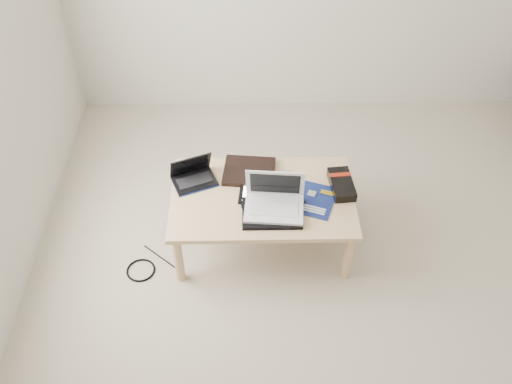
{
  "coord_description": "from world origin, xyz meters",
  "views": [
    {
      "loc": [
        -0.65,
        -1.93,
        2.8
      ],
      "look_at": [
        -0.61,
        0.49,
        0.43
      ],
      "focal_mm": 40.0,
      "sensor_mm": 36.0,
      "label": 1
    }
  ],
  "objects_px": {
    "coffee_table": "(262,201)",
    "gpu_box": "(342,184)",
    "white_laptop": "(274,200)",
    "netbook": "(193,176)"
  },
  "relations": [
    {
      "from": "white_laptop",
      "to": "coffee_table",
      "type": "bearing_deg",
      "value": 121.33
    },
    {
      "from": "coffee_table",
      "to": "gpu_box",
      "type": "height_order",
      "value": "gpu_box"
    },
    {
      "from": "white_laptop",
      "to": "gpu_box",
      "type": "bearing_deg",
      "value": 22.2
    },
    {
      "from": "coffee_table",
      "to": "gpu_box",
      "type": "distance_m",
      "value": 0.49
    },
    {
      "from": "coffee_table",
      "to": "netbook",
      "type": "distance_m",
      "value": 0.45
    },
    {
      "from": "coffee_table",
      "to": "netbook",
      "type": "bearing_deg",
      "value": 161.27
    },
    {
      "from": "white_laptop",
      "to": "netbook",
      "type": "bearing_deg",
      "value": 152.79
    },
    {
      "from": "white_laptop",
      "to": "gpu_box",
      "type": "height_order",
      "value": "white_laptop"
    },
    {
      "from": "netbook",
      "to": "white_laptop",
      "type": "height_order",
      "value": "white_laptop"
    },
    {
      "from": "coffee_table",
      "to": "gpu_box",
      "type": "xyz_separation_m",
      "value": [
        0.48,
        0.06,
        0.08
      ]
    }
  ]
}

